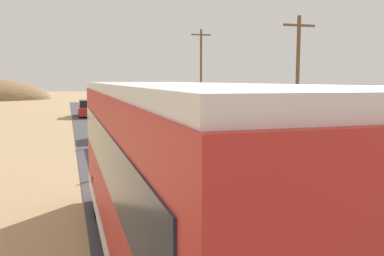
% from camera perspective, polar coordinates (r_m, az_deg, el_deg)
% --- Properties ---
extents(livestock_truck, '(2.53, 9.70, 3.02)m').
position_cam_1_polar(livestock_truck, '(23.71, -4.08, 3.07)').
color(livestock_truck, '#3F7F4C').
rests_on(livestock_truck, road_surface).
extents(bus, '(2.54, 10.00, 3.21)m').
position_cam_1_polar(bus, '(6.95, -1.81, -6.12)').
color(bus, red).
rests_on(bus, road_surface).
extents(car_far, '(1.80, 4.40, 1.46)m').
position_cam_1_polar(car_far, '(38.10, -14.22, 2.60)').
color(car_far, '#B2261E').
rests_on(car_far, road_surface).
extents(power_pole_mid, '(2.20, 0.24, 7.29)m').
position_cam_1_polar(power_pole_mid, '(27.11, 14.49, 7.85)').
color(power_pole_mid, brown).
rests_on(power_pole_mid, ground).
extents(power_pole_far, '(2.20, 0.24, 8.73)m').
position_cam_1_polar(power_pole_far, '(45.15, 1.26, 8.45)').
color(power_pole_far, brown).
rests_on(power_pole_far, ground).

